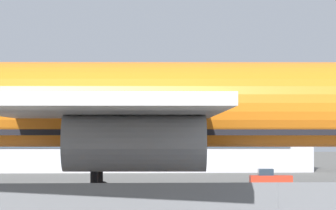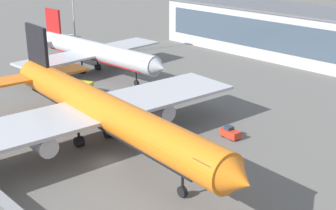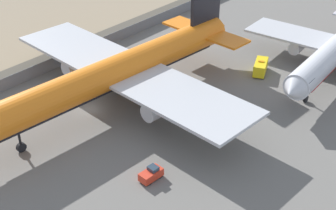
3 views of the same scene
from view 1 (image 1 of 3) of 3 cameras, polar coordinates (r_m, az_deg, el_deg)
name	(u,v)px [view 1 (image 1 of 3)]	position (r m, az deg, el deg)	size (l,w,h in m)	color
cargo_jet_orange	(141,108)	(57.99, -1.57, -0.18)	(55.96, 48.47, 15.52)	orange
baggage_tug	(270,182)	(75.90, 5.96, -4.46)	(3.32, 1.86, 1.80)	red
terminal_building	(16,122)	(127.44, -8.79, -0.98)	(73.86, 19.26, 12.50)	#B2B2B7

